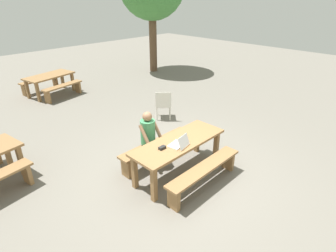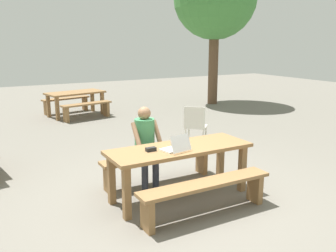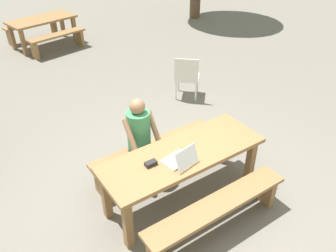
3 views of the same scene
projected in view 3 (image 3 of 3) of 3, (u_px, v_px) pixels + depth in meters
name	position (u px, v px, depth m)	size (l,w,h in m)	color
ground_plane	(182.00, 197.00, 4.40)	(30.00, 30.00, 0.00)	slate
picnic_table_front	(183.00, 160.00, 4.06)	(2.03, 0.72, 0.74)	olive
bench_near	(217.00, 210.00, 3.77)	(1.84, 0.30, 0.45)	olive
bench_far	(154.00, 151.00, 4.66)	(1.84, 0.30, 0.45)	olive
laptop	(181.00, 159.00, 3.80)	(0.36, 0.36, 0.23)	white
small_pouch	(151.00, 163.00, 3.79)	(0.14, 0.07, 0.05)	black
person_seated	(140.00, 136.00, 4.32)	(0.41, 0.41, 1.22)	#333847
plastic_chair	(187.00, 77.00, 6.37)	(0.62, 0.62, 0.85)	silver
picnic_table_rear	(42.00, 23.00, 8.67)	(1.76, 1.11, 0.71)	olive
bench_rear_south	(58.00, 39.00, 8.43)	(1.50, 0.58, 0.46)	olive
bench_rear_north	(32.00, 27.00, 9.20)	(1.50, 0.58, 0.46)	olive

